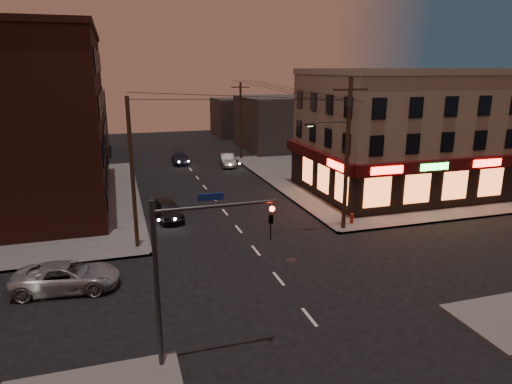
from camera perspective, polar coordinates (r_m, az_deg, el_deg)
name	(u,v)px	position (r m, az deg, el deg)	size (l,w,h in m)	color
ground	(278,279)	(24.29, 2.83, -10.78)	(120.00, 120.00, 0.00)	black
sidewalk_ne	(381,176)	(48.22, 15.33, 1.98)	(24.00, 28.00, 0.15)	#514F4C
pizza_building	(400,132)	(41.61, 17.50, 7.18)	(15.85, 12.85, 10.50)	gray
brick_apartment	(21,121)	(40.28, -27.29, 7.84)	(12.00, 20.00, 13.00)	#471E16
bg_building_ne_a	(280,123)	(62.75, 3.05, 8.62)	(10.00, 12.00, 7.00)	#3F3D3A
bg_building_nw	(70,123)	(63.07, -22.28, 8.01)	(9.00, 10.00, 8.00)	#3F3D3A
bg_building_ne_b	(239,117)	(75.47, -2.12, 9.35)	(8.00, 8.00, 6.00)	#3F3D3A
utility_pole_main	(346,146)	(30.30, 11.17, 5.65)	(4.20, 0.44, 10.00)	#382619
utility_pole_far	(241,121)	(54.75, -1.91, 8.88)	(0.26, 0.26, 9.00)	#382619
utility_pole_west	(132,174)	(27.65, -15.20, 2.16)	(0.24, 0.24, 9.00)	#382619
traffic_signal	(185,259)	(16.35, -8.82, -8.30)	(4.49, 0.32, 6.47)	#333538
suv_cross	(67,277)	(24.71, -22.60, -9.74)	(2.33, 5.04, 1.40)	gray
sedan_near	(167,209)	(33.78, -11.05, -2.16)	(1.72, 4.28, 1.46)	black
sedan_mid	(228,160)	(51.45, -3.58, 4.02)	(1.51, 4.32, 1.42)	#64635D
sedan_far	(180,158)	(53.53, -9.49, 4.20)	(1.79, 4.41, 1.28)	black
fire_hydrant	(352,218)	(32.63, 11.89, -3.14)	(0.34, 0.34, 0.75)	maroon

